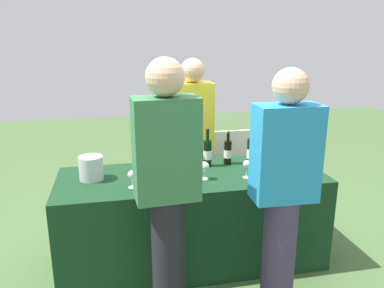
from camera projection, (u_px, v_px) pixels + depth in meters
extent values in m
plane|color=#476638|center=(192.00, 259.00, 3.22)|extent=(12.00, 12.00, 0.00)
cube|color=#14381E|center=(192.00, 218.00, 3.12)|extent=(2.08, 0.76, 0.75)
cylinder|color=black|center=(142.00, 159.00, 3.02)|extent=(0.07, 0.07, 0.24)
cylinder|color=black|center=(141.00, 139.00, 2.97)|extent=(0.02, 0.02, 0.08)
cylinder|color=maroon|center=(141.00, 133.00, 2.96)|extent=(0.03, 0.03, 0.02)
cylinder|color=silver|center=(142.00, 160.00, 3.02)|extent=(0.07, 0.07, 0.08)
cylinder|color=black|center=(186.00, 154.00, 3.16)|extent=(0.08, 0.08, 0.22)
cylinder|color=black|center=(186.00, 137.00, 3.12)|extent=(0.03, 0.03, 0.08)
cylinder|color=maroon|center=(186.00, 131.00, 3.10)|extent=(0.03, 0.03, 0.02)
cylinder|color=silver|center=(186.00, 156.00, 3.16)|extent=(0.08, 0.08, 0.08)
cylinder|color=black|center=(207.00, 153.00, 3.19)|extent=(0.07, 0.07, 0.22)
cylinder|color=black|center=(208.00, 136.00, 3.14)|extent=(0.03, 0.03, 0.08)
cylinder|color=black|center=(208.00, 130.00, 3.13)|extent=(0.03, 0.03, 0.02)
cylinder|color=silver|center=(207.00, 155.00, 3.19)|extent=(0.07, 0.07, 0.08)
cylinder|color=black|center=(228.00, 152.00, 3.24)|extent=(0.06, 0.06, 0.20)
cylinder|color=black|center=(228.00, 137.00, 3.21)|extent=(0.02, 0.02, 0.07)
cylinder|color=gold|center=(228.00, 131.00, 3.19)|extent=(0.03, 0.03, 0.02)
cylinder|color=silver|center=(228.00, 154.00, 3.25)|extent=(0.07, 0.07, 0.07)
cylinder|color=black|center=(251.00, 152.00, 3.19)|extent=(0.06, 0.06, 0.24)
cylinder|color=black|center=(252.00, 134.00, 3.15)|extent=(0.02, 0.02, 0.09)
cylinder|color=maroon|center=(252.00, 127.00, 3.13)|extent=(0.03, 0.03, 0.02)
cylinder|color=silver|center=(251.00, 154.00, 3.20)|extent=(0.07, 0.07, 0.08)
cylinder|color=black|center=(262.00, 150.00, 3.29)|extent=(0.07, 0.07, 0.22)
cylinder|color=black|center=(263.00, 133.00, 3.24)|extent=(0.03, 0.03, 0.08)
cylinder|color=gold|center=(263.00, 127.00, 3.23)|extent=(0.03, 0.03, 0.02)
cylinder|color=silver|center=(262.00, 151.00, 3.29)|extent=(0.07, 0.07, 0.08)
cylinder|color=black|center=(280.00, 151.00, 3.26)|extent=(0.07, 0.07, 0.22)
cylinder|color=black|center=(281.00, 134.00, 3.22)|extent=(0.03, 0.03, 0.07)
cylinder|color=maroon|center=(281.00, 129.00, 3.21)|extent=(0.03, 0.03, 0.02)
cylinder|color=silver|center=(280.00, 152.00, 3.26)|extent=(0.07, 0.07, 0.08)
cylinder|color=silver|center=(132.00, 187.00, 2.76)|extent=(0.06, 0.06, 0.00)
cylinder|color=silver|center=(132.00, 183.00, 2.75)|extent=(0.01, 0.01, 0.07)
sphere|color=silver|center=(132.00, 175.00, 2.73)|extent=(0.06, 0.06, 0.06)
cylinder|color=silver|center=(154.00, 182.00, 2.86)|extent=(0.06, 0.06, 0.00)
cylinder|color=silver|center=(154.00, 177.00, 2.85)|extent=(0.01, 0.01, 0.07)
sphere|color=silver|center=(154.00, 169.00, 2.83)|extent=(0.06, 0.06, 0.06)
sphere|color=#590C19|center=(154.00, 170.00, 2.83)|extent=(0.03, 0.03, 0.03)
cylinder|color=silver|center=(204.00, 179.00, 2.92)|extent=(0.06, 0.06, 0.00)
cylinder|color=silver|center=(204.00, 175.00, 2.91)|extent=(0.01, 0.01, 0.07)
sphere|color=silver|center=(204.00, 166.00, 2.89)|extent=(0.07, 0.07, 0.07)
cylinder|color=silver|center=(246.00, 177.00, 2.95)|extent=(0.06, 0.06, 0.00)
cylinder|color=silver|center=(247.00, 172.00, 2.94)|extent=(0.01, 0.01, 0.08)
sphere|color=silver|center=(247.00, 164.00, 2.92)|extent=(0.06, 0.06, 0.06)
cylinder|color=silver|center=(91.00, 168.00, 2.89)|extent=(0.18, 0.18, 0.18)
cylinder|color=black|center=(193.00, 187.00, 3.69)|extent=(0.20, 0.20, 0.80)
cube|color=yellow|center=(193.00, 116.00, 3.50)|extent=(0.37, 0.22, 0.60)
sphere|color=#D8AD8C|center=(193.00, 70.00, 3.39)|extent=(0.22, 0.22, 0.22)
cylinder|color=black|center=(168.00, 258.00, 2.48)|extent=(0.21, 0.21, 0.84)
cube|color=#337247|center=(166.00, 149.00, 2.28)|extent=(0.40, 0.24, 0.63)
sphere|color=#D8AD8C|center=(165.00, 77.00, 2.17)|extent=(0.23, 0.23, 0.23)
cylinder|color=#3F3351|center=(279.00, 254.00, 2.55)|extent=(0.22, 0.22, 0.81)
cube|color=#268CCC|center=(286.00, 153.00, 2.36)|extent=(0.40, 0.23, 0.60)
sphere|color=#D8AD8C|center=(290.00, 86.00, 2.25)|extent=(0.22, 0.22, 0.22)
cube|color=white|center=(234.00, 169.00, 4.11)|extent=(0.62, 0.03, 0.85)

